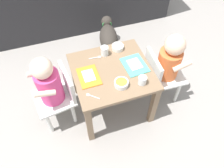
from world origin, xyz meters
TOP-DOWN VIEW (x-y plane):
  - ground_plane at (0.00, 0.00)m, footprint 7.00×7.00m
  - dining_table at (0.00, 0.00)m, footprint 0.57×0.55m
  - seated_child_left at (-0.45, 0.03)m, footprint 0.32×0.32m
  - seated_child_right at (0.45, -0.03)m, footprint 0.29×0.29m
  - dog at (0.18, 0.66)m, footprint 0.26×0.46m
  - food_tray_left at (-0.17, -0.01)m, footprint 0.15×0.20m
  - food_tray_right at (0.17, -0.01)m, footprint 0.17×0.21m
  - water_cup_left at (0.00, 0.18)m, footprint 0.06×0.06m
  - water_cup_right at (0.16, -0.18)m, footprint 0.06×0.06m
  - cereal_bowl_left_side at (0.12, 0.20)m, footprint 0.09×0.09m
  - veggie_bowl_near at (0.02, -0.15)m, footprint 0.10×0.10m
  - spoon_by_left_tray at (-0.07, 0.16)m, footprint 0.10×0.02m
  - spoon_by_right_tray at (-0.20, -0.17)m, footprint 0.08×0.08m

SIDE VIEW (x-z plane):
  - ground_plane at x=0.00m, z-range 0.00..0.00m
  - dog at x=0.18m, z-range 0.05..0.36m
  - dining_table at x=0.00m, z-range 0.15..0.60m
  - seated_child_right at x=0.45m, z-range 0.09..0.75m
  - seated_child_left at x=-0.45m, z-range 0.08..0.76m
  - spoon_by_left_tray at x=-0.07m, z-range 0.45..0.46m
  - spoon_by_right_tray at x=-0.20m, z-range 0.45..0.46m
  - food_tray_left at x=-0.17m, z-range 0.45..0.47m
  - food_tray_right at x=0.17m, z-range 0.45..0.47m
  - cereal_bowl_left_side at x=0.12m, z-range 0.45..0.49m
  - veggie_bowl_near at x=0.02m, z-range 0.45..0.49m
  - water_cup_right at x=0.16m, z-range 0.45..0.51m
  - water_cup_left at x=0.00m, z-range 0.45..0.52m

